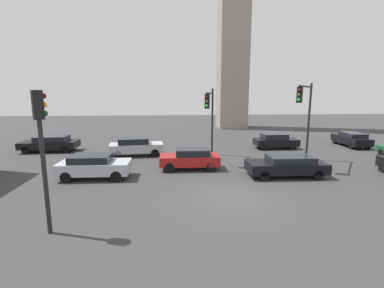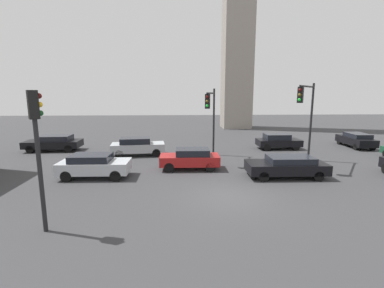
% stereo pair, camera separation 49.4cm
% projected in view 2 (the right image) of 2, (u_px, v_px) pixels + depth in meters
% --- Properties ---
extents(ground_plane, '(105.76, 105.76, 0.00)m').
position_uv_depth(ground_plane, '(229.00, 197.00, 13.87)').
color(ground_plane, '#38383A').
extents(traffic_light_0, '(2.64, 3.47, 5.84)m').
position_uv_depth(traffic_light_0, '(307.00, 107.00, 19.20)').
color(traffic_light_0, black).
rests_on(traffic_light_0, ground_plane).
extents(traffic_light_1, '(0.49, 0.45, 5.22)m').
position_uv_depth(traffic_light_1, '(37.00, 136.00, 9.83)').
color(traffic_light_1, black).
rests_on(traffic_light_1, ground_plane).
extents(traffic_light_2, '(1.17, 3.86, 5.48)m').
position_uv_depth(traffic_light_2, '(211.00, 110.00, 20.99)').
color(traffic_light_2, black).
rests_on(traffic_light_2, ground_plane).
extents(car_0, '(4.48, 2.25, 1.50)m').
position_uv_depth(car_0, '(137.00, 146.00, 23.04)').
color(car_0, '#ADB2B7').
rests_on(car_0, ground_plane).
extents(car_1, '(1.96, 4.27, 1.37)m').
position_uv_depth(car_1, '(356.00, 140.00, 26.60)').
color(car_1, black).
rests_on(car_1, ground_plane).
extents(car_2, '(4.02, 1.79, 1.42)m').
position_uv_depth(car_2, '(190.00, 158.00, 18.88)').
color(car_2, maroon).
rests_on(car_2, ground_plane).
extents(car_3, '(3.92, 1.80, 1.41)m').
position_uv_depth(car_3, '(278.00, 141.00, 25.72)').
color(car_3, black).
rests_on(car_3, ground_plane).
extents(car_5, '(4.23, 1.98, 1.44)m').
position_uv_depth(car_5, '(94.00, 165.00, 17.04)').
color(car_5, '#ADB2B7').
rests_on(car_5, ground_plane).
extents(car_6, '(4.82, 2.19, 1.40)m').
position_uv_depth(car_6, '(54.00, 143.00, 24.93)').
color(car_6, black).
rests_on(car_6, ground_plane).
extents(car_7, '(4.83, 2.10, 1.31)m').
position_uv_depth(car_7, '(287.00, 166.00, 17.13)').
color(car_7, black).
rests_on(car_7, ground_plane).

